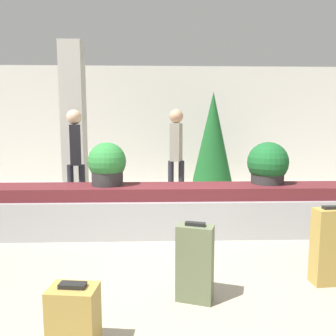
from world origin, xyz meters
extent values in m
plane|color=#9E937F|center=(0.00, 0.00, 0.00)|extent=(18.00, 18.00, 0.00)
cube|color=silver|center=(0.00, 6.45, 1.60)|extent=(18.00, 0.06, 3.20)
cube|color=#9E9EA3|center=(0.00, 1.67, 0.26)|extent=(6.08, 0.77, 0.52)
cube|color=#5B1E23|center=(0.00, 1.67, 0.61)|extent=(5.84, 0.61, 0.17)
cube|color=beige|center=(-1.85, 3.84, 1.60)|extent=(0.44, 0.44, 3.20)
cube|color=#5B6647|center=(0.18, -0.22, 0.34)|extent=(0.35, 0.25, 0.68)
cube|color=black|center=(0.18, -0.22, 0.70)|extent=(0.18, 0.11, 0.03)
cube|color=#A3843D|center=(-0.72, -0.86, 0.23)|extent=(0.35, 0.25, 0.46)
cube|color=black|center=(-0.72, -0.86, 0.48)|extent=(0.18, 0.10, 0.03)
cube|color=#A3843D|center=(1.52, 0.06, 0.37)|extent=(0.33, 0.20, 0.75)
cube|color=black|center=(1.52, 0.06, 0.76)|extent=(0.18, 0.08, 0.03)
cylinder|color=#2D2D2D|center=(-0.87, 1.72, 0.79)|extent=(0.44, 0.44, 0.19)
sphere|color=#2D7F38|center=(-0.87, 1.72, 1.04)|extent=(0.54, 0.54, 0.54)
cylinder|color=#2D2D2D|center=(1.47, 1.79, 0.77)|extent=(0.47, 0.47, 0.15)
sphere|color=#195B28|center=(1.47, 1.79, 1.01)|extent=(0.60, 0.60, 0.60)
cylinder|color=#282833|center=(0.10, 3.20, 0.44)|extent=(0.11, 0.11, 0.89)
cylinder|color=#282833|center=(0.30, 3.20, 0.44)|extent=(0.11, 0.11, 0.89)
cube|color=gray|center=(0.20, 3.20, 1.24)|extent=(0.26, 0.36, 0.70)
sphere|color=tan|center=(0.20, 3.20, 1.72)|extent=(0.26, 0.26, 0.26)
cylinder|color=#282833|center=(-1.67, 2.74, 0.44)|extent=(0.11, 0.11, 0.87)
cylinder|color=#282833|center=(-1.47, 2.74, 0.44)|extent=(0.11, 0.11, 0.87)
cube|color=#232328|center=(-1.57, 2.74, 1.22)|extent=(0.26, 0.36, 0.69)
sphere|color=beige|center=(-1.57, 2.74, 1.69)|extent=(0.25, 0.25, 0.25)
cylinder|color=#4C331E|center=(1.21, 5.11, 0.09)|extent=(0.16, 0.16, 0.18)
cone|color=#195623|center=(1.21, 5.11, 1.28)|extent=(0.98, 0.98, 2.19)
camera|label=1|loc=(-0.14, -2.94, 1.53)|focal=35.00mm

